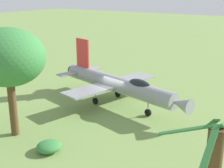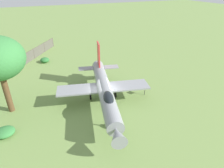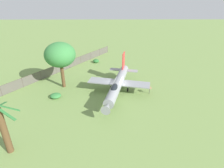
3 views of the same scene
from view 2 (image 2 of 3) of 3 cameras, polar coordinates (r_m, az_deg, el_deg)
ground_plane at (r=21.03m, az=-2.17°, el=-5.96°), size 200.00×200.00×0.00m
display_jet at (r=19.73m, az=-2.14°, el=-1.76°), size 9.95×14.38×5.38m
shrub_near_fence at (r=33.54m, az=-19.12°, el=6.66°), size 1.41×1.49×0.79m
shrub_by_tree at (r=19.36m, az=-28.93°, el=-12.25°), size 1.66×1.56×0.69m
info_plaque at (r=22.61m, az=9.65°, el=-1.22°), size 0.68×0.54×1.14m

